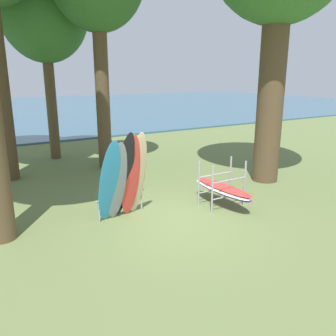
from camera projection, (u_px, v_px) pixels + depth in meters
The scene contains 5 objects.
ground_plane at pixel (176, 218), 8.80m from camera, with size 80.00×80.00×0.00m, color olive.
lake_water at pixel (14, 110), 33.36m from camera, with size 80.00×36.00×0.10m, color #38607A.
tree_far_right_back at pixel (44, 12), 13.45m from camera, with size 3.40×3.40×7.80m.
leaning_board_pile at pixel (124, 178), 8.47m from camera, with size 1.43×0.89×2.24m.
board_storage_rack at pixel (222, 189), 9.55m from camera, with size 1.15×2.12×1.25m.
Camera 1 is at (-4.29, -6.94, 3.53)m, focal length 37.41 mm.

